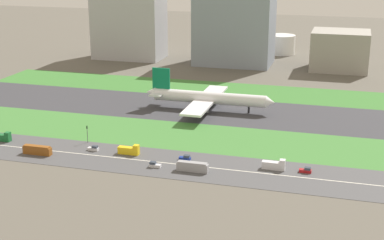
# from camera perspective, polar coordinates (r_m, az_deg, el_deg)

# --- Properties ---
(ground_plane) EXTENTS (800.00, 800.00, 0.00)m
(ground_plane) POSITION_cam_1_polar(r_m,az_deg,el_deg) (280.43, 2.22, 0.96)
(ground_plane) COLOR #5B564C
(runway) EXTENTS (280.00, 46.00, 0.10)m
(runway) POSITION_cam_1_polar(r_m,az_deg,el_deg) (280.42, 2.22, 0.97)
(runway) COLOR #38383D
(runway) RESTS_ON ground_plane
(grass_median_north) EXTENTS (280.00, 36.00, 0.10)m
(grass_median_north) POSITION_cam_1_polar(r_m,az_deg,el_deg) (318.99, 3.98, 2.97)
(grass_median_north) COLOR #3D7A33
(grass_median_north) RESTS_ON ground_plane
(grass_median_south) EXTENTS (280.00, 36.00, 0.10)m
(grass_median_south) POSITION_cam_1_polar(r_m,az_deg,el_deg) (242.63, -0.08, -1.66)
(grass_median_south) COLOR #427F38
(grass_median_south) RESTS_ON ground_plane
(highway) EXTENTS (280.00, 28.00, 0.10)m
(highway) POSITION_cam_1_polar(r_m,az_deg,el_deg) (213.97, -2.45, -4.35)
(highway) COLOR #4C4C4F
(highway) RESTS_ON ground_plane
(highway_centerline) EXTENTS (266.00, 0.50, 0.01)m
(highway_centerline) POSITION_cam_1_polar(r_m,az_deg,el_deg) (213.95, -2.45, -4.34)
(highway_centerline) COLOR silver
(highway_centerline) RESTS_ON highway
(airliner) EXTENTS (65.00, 56.00, 19.70)m
(airliner) POSITION_cam_1_polar(r_m,az_deg,el_deg) (279.66, 1.45, 2.25)
(airliner) COLOR white
(airliner) RESTS_ON runway
(car_0) EXTENTS (4.40, 1.80, 2.00)m
(car_0) POSITION_cam_1_polar(r_m,az_deg,el_deg) (210.33, -3.79, -4.51)
(car_0) COLOR silver
(car_0) RESTS_ON highway
(bus_1) EXTENTS (11.60, 2.50, 3.50)m
(bus_1) POSITION_cam_1_polar(r_m,az_deg,el_deg) (230.00, -15.26, -2.93)
(bus_1) COLOR brown
(bus_1) RESTS_ON highway
(truck_0) EXTENTS (8.40, 2.50, 4.00)m
(truck_0) POSITION_cam_1_polar(r_m,az_deg,el_deg) (249.78, -18.54, -1.64)
(truck_0) COLOR #19662D
(truck_0) RESTS_ON highway
(car_1) EXTENTS (4.40, 1.80, 2.00)m
(car_1) POSITION_cam_1_polar(r_m,az_deg,el_deg) (216.56, -0.67, -3.82)
(car_1) COLOR navy
(car_1) RESTS_ON highway
(car_4) EXTENTS (4.40, 1.80, 2.00)m
(car_4) POSITION_cam_1_polar(r_m,az_deg,el_deg) (229.68, -9.84, -2.82)
(car_4) COLOR silver
(car_4) RESTS_ON highway
(truck_2) EXTENTS (8.40, 2.50, 4.00)m
(truck_2) POSITION_cam_1_polar(r_m,az_deg,el_deg) (209.82, 8.25, -4.50)
(truck_2) COLOR silver
(truck_2) RESTS_ON highway
(bus_0) EXTENTS (11.60, 2.50, 3.50)m
(bus_0) POSITION_cam_1_polar(r_m,az_deg,el_deg) (205.84, 0.05, -4.71)
(bus_0) COLOR #99999E
(bus_0) RESTS_ON highway
(truck_1) EXTENTS (8.40, 2.50, 4.00)m
(truck_1) POSITION_cam_1_polar(r_m,az_deg,el_deg) (223.49, -6.31, -3.03)
(truck_1) COLOR yellow
(truck_1) RESTS_ON highway
(car_2) EXTENTS (4.40, 1.80, 2.00)m
(car_2) POSITION_cam_1_polar(r_m,az_deg,el_deg) (209.11, 11.35, -4.97)
(car_2) COLOR #B2191E
(car_2) RESTS_ON highway
(traffic_light) EXTENTS (0.36, 0.50, 7.20)m
(traffic_light) POSITION_cam_1_polar(r_m,az_deg,el_deg) (238.06, -10.46, -1.27)
(traffic_light) COLOR #4C4C51
(traffic_light) RESTS_ON highway
(terminal_building) EXTENTS (48.27, 27.49, 49.15)m
(terminal_building) POSITION_cam_1_polar(r_m,az_deg,el_deg) (409.18, -6.33, 9.60)
(terminal_building) COLOR #B2B2B7
(terminal_building) RESTS_ON ground_plane
(hangar_building) EXTENTS (51.14, 34.11, 53.33)m
(hangar_building) POSITION_cam_1_polar(r_m,az_deg,el_deg) (386.94, 4.29, 9.53)
(hangar_building) COLOR gray
(hangar_building) RESTS_ON ground_plane
(office_tower) EXTENTS (36.20, 30.94, 25.21)m
(office_tower) POSITION_cam_1_polar(r_m,az_deg,el_deg) (381.44, 14.62, 6.76)
(office_tower) COLOR #9E998E
(office_tower) RESTS_ON ground_plane
(fuel_tank_west) EXTENTS (19.58, 19.58, 14.05)m
(fuel_tank_west) POSITION_cam_1_polar(r_m,az_deg,el_deg) (429.62, 9.00, 7.49)
(fuel_tank_west) COLOR silver
(fuel_tank_west) RESTS_ON ground_plane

